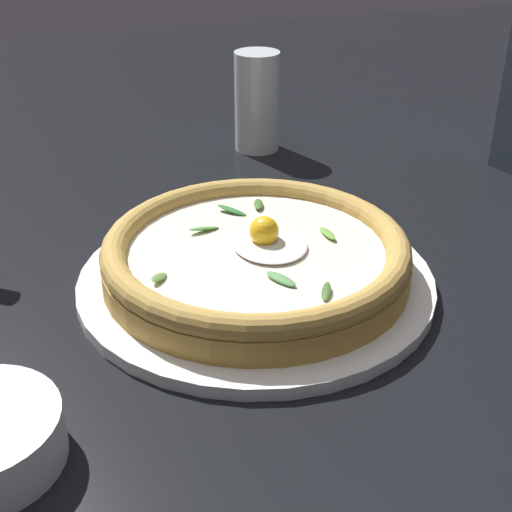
% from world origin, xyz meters
% --- Properties ---
extents(ground_plane, '(2.40, 2.40, 0.03)m').
position_xyz_m(ground_plane, '(0.00, 0.00, -0.01)').
color(ground_plane, black).
rests_on(ground_plane, ground).
extents(pizza_plate, '(0.34, 0.34, 0.01)m').
position_xyz_m(pizza_plate, '(0.02, -0.02, 0.01)').
color(pizza_plate, white).
rests_on(pizza_plate, ground).
extents(pizza, '(0.29, 0.29, 0.06)m').
position_xyz_m(pizza, '(0.02, -0.02, 0.03)').
color(pizza, '#BE913D').
rests_on(pizza, pizza_plate).
extents(drinking_glass, '(0.06, 0.06, 0.13)m').
position_xyz_m(drinking_glass, '(0.37, -0.14, 0.06)').
color(drinking_glass, silver).
rests_on(drinking_glass, ground).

